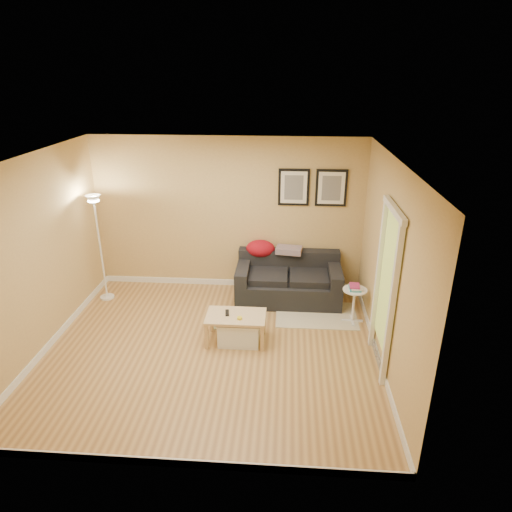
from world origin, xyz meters
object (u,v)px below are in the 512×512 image
(sofa, at_px, (289,279))
(storage_bin, at_px, (239,331))
(coffee_table, at_px, (236,328))
(book_stack, at_px, (355,287))
(side_table, at_px, (353,306))
(floor_lamp, at_px, (101,251))

(sofa, height_order, storage_bin, sofa)
(sofa, xyz_separation_m, coffee_table, (-0.72, -1.30, -0.17))
(sofa, distance_m, coffee_table, 1.50)
(sofa, distance_m, book_stack, 1.19)
(coffee_table, xyz_separation_m, storage_bin, (0.05, -0.02, -0.03))
(book_stack, bearing_deg, sofa, 166.71)
(side_table, xyz_separation_m, floor_lamp, (-4.02, 0.48, 0.57))
(sofa, height_order, side_table, sofa)
(coffee_table, bearing_deg, side_table, 3.74)
(sofa, xyz_separation_m, storage_bin, (-0.68, -1.32, -0.20))
(side_table, bearing_deg, sofa, 146.37)
(sofa, relative_size, floor_lamp, 0.95)
(coffee_table, bearing_deg, floor_lamp, 136.83)
(book_stack, bearing_deg, storage_bin, -137.56)
(coffee_table, relative_size, book_stack, 3.79)
(sofa, distance_m, floor_lamp, 3.08)
(sofa, bearing_deg, side_table, -33.63)
(side_table, distance_m, book_stack, 0.31)
(coffee_table, bearing_deg, book_stack, 3.85)
(sofa, xyz_separation_m, book_stack, (0.98, -0.65, 0.21))
(coffee_table, relative_size, storage_bin, 1.42)
(side_table, relative_size, book_stack, 2.52)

